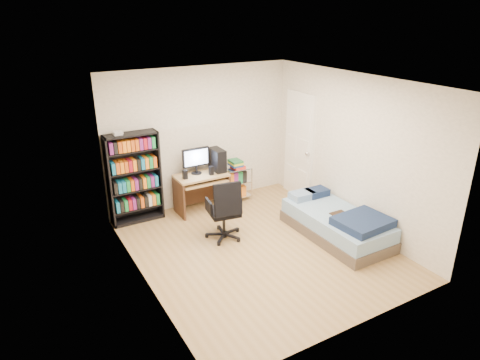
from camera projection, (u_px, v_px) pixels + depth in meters
room at (260, 171)px, 6.03m from camera, size 3.58×4.08×2.58m
media_shelf at (134, 177)px, 7.08m from camera, size 0.87×0.29×1.60m
computer_desk at (205, 176)px, 7.59m from camera, size 0.91×0.53×1.15m
office_chair at (225, 220)px, 6.67m from camera, size 0.67×0.67×1.00m
wire_cart at (237, 174)px, 7.98m from camera, size 0.51×0.38×0.79m
bed at (337, 223)px, 6.77m from camera, size 0.91×1.81×0.52m
door at (299, 146)px, 8.01m from camera, size 0.12×0.80×2.00m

